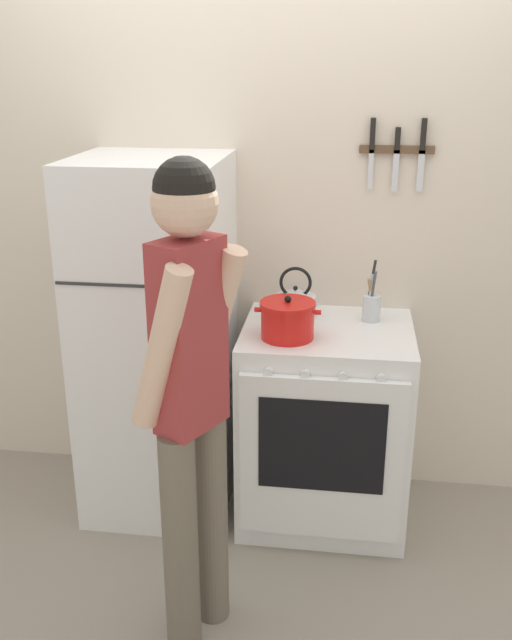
{
  "coord_description": "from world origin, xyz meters",
  "views": [
    {
      "loc": [
        0.37,
        -3.09,
        1.95
      ],
      "look_at": [
        0.02,
        -0.45,
        0.97
      ],
      "focal_mm": 40.0,
      "sensor_mm": 36.0,
      "label": 1
    }
  ],
  "objects_px": {
    "dutch_oven_pot": "(288,320)",
    "tea_kettle": "(296,303)",
    "refrigerator": "(157,341)",
    "person": "(191,387)",
    "stove_range": "(324,424)",
    "utensil_jar": "(371,306)"
  },
  "relations": [
    {
      "from": "dutch_oven_pot",
      "to": "tea_kettle",
      "type": "bearing_deg",
      "value": 87.0
    },
    {
      "from": "refrigerator",
      "to": "tea_kettle",
      "type": "height_order",
      "value": "refrigerator"
    },
    {
      "from": "refrigerator",
      "to": "person",
      "type": "distance_m",
      "value": 0.87
    },
    {
      "from": "person",
      "to": "stove_range",
      "type": "bearing_deg",
      "value": -0.81
    },
    {
      "from": "tea_kettle",
      "to": "dutch_oven_pot",
      "type": "bearing_deg",
      "value": -93.0
    },
    {
      "from": "refrigerator",
      "to": "dutch_oven_pot",
      "type": "xyz_separation_m",
      "value": [
        0.58,
        -0.12,
        0.17
      ]
    },
    {
      "from": "stove_range",
      "to": "utensil_jar",
      "type": "bearing_deg",
      "value": 40.95
    },
    {
      "from": "stove_range",
      "to": "tea_kettle",
      "type": "xyz_separation_m",
      "value": [
        -0.15,
        0.15,
        0.5
      ]
    },
    {
      "from": "dutch_oven_pot",
      "to": "tea_kettle",
      "type": "relative_size",
      "value": 1.17
    },
    {
      "from": "refrigerator",
      "to": "utensil_jar",
      "type": "distance_m",
      "value": 0.94
    },
    {
      "from": "refrigerator",
      "to": "tea_kettle",
      "type": "xyz_separation_m",
      "value": [
        0.59,
        0.12,
        0.16
      ]
    },
    {
      "from": "stove_range",
      "to": "tea_kettle",
      "type": "distance_m",
      "value": 0.54
    },
    {
      "from": "dutch_oven_pot",
      "to": "tea_kettle",
      "type": "xyz_separation_m",
      "value": [
        0.01,
        0.24,
        -0.01
      ]
    },
    {
      "from": "tea_kettle",
      "to": "utensil_jar",
      "type": "xyz_separation_m",
      "value": [
        0.32,
        0.01,
        -0.0
      ]
    },
    {
      "from": "dutch_oven_pot",
      "to": "refrigerator",
      "type": "bearing_deg",
      "value": 168.03
    },
    {
      "from": "stove_range",
      "to": "refrigerator",
      "type": "bearing_deg",
      "value": 177.83
    },
    {
      "from": "person",
      "to": "refrigerator",
      "type": "bearing_deg",
      "value": 50.5
    },
    {
      "from": "stove_range",
      "to": "tea_kettle",
      "type": "relative_size",
      "value": 3.88
    },
    {
      "from": "dutch_oven_pot",
      "to": "utensil_jar",
      "type": "distance_m",
      "value": 0.42
    },
    {
      "from": "refrigerator",
      "to": "dutch_oven_pot",
      "type": "relative_size",
      "value": 5.92
    },
    {
      "from": "stove_range",
      "to": "person",
      "type": "bearing_deg",
      "value": -118.31
    },
    {
      "from": "refrigerator",
      "to": "person",
      "type": "bearing_deg",
      "value": -67.01
    }
  ]
}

